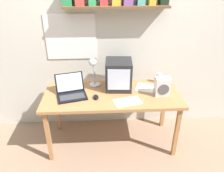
{
  "coord_description": "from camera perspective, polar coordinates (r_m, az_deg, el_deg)",
  "views": [
    {
      "loc": [
        -0.12,
        -2.23,
        2.01
      ],
      "look_at": [
        0.0,
        0.0,
        0.82
      ],
      "focal_mm": 35.0,
      "sensor_mm": 36.0,
      "label": 1
    }
  ],
  "objects": [
    {
      "name": "ground_plane",
      "position": [
        3.0,
        -0.0,
        -14.0
      ],
      "size": [
        12.0,
        12.0,
        0.0
      ],
      "primitive_type": "plane",
      "color": "#987962"
    },
    {
      "name": "juice_glass",
      "position": [
        2.87,
        12.09,
        1.97
      ],
      "size": [
        0.07,
        0.07,
        0.13
      ],
      "color": "white",
      "rests_on": "corner_desk"
    },
    {
      "name": "crt_monitor",
      "position": [
        2.63,
        1.73,
        2.99
      ],
      "size": [
        0.33,
        0.34,
        0.35
      ],
      "rotation": [
        0.0,
        0.0,
        -0.07
      ],
      "color": "#232326",
      "rests_on": "corner_desk"
    },
    {
      "name": "back_wall",
      "position": [
        2.8,
        -0.53,
        13.61
      ],
      "size": [
        5.6,
        0.24,
        2.6
      ],
      "color": "beige",
      "rests_on": "ground_plane"
    },
    {
      "name": "laptop",
      "position": [
        2.57,
        -10.66,
        -1.1
      ],
      "size": [
        0.4,
        0.39,
        0.22
      ],
      "rotation": [
        0.0,
        0.0,
        0.25
      ],
      "color": "black",
      "rests_on": "corner_desk"
    },
    {
      "name": "loose_paper_near_monitor",
      "position": [
        2.73,
        8.97,
        -0.45
      ],
      "size": [
        0.31,
        0.29,
        0.0
      ],
      "rotation": [
        0.0,
        0.0,
        -0.34
      ],
      "color": "white",
      "rests_on": "corner_desk"
    },
    {
      "name": "corner_desk",
      "position": [
        2.61,
        -0.0,
        -3.16
      ],
      "size": [
        1.6,
        0.69,
        0.72
      ],
      "color": "#B07847",
      "rests_on": "ground_plane"
    },
    {
      "name": "space_heater",
      "position": [
        2.56,
        12.98,
        -0.14
      ],
      "size": [
        0.18,
        0.12,
        0.22
      ],
      "rotation": [
        0.0,
        0.0,
        0.05
      ],
      "color": "silver",
      "rests_on": "corner_desk"
    },
    {
      "name": "computer_mouse",
      "position": [
        2.48,
        -4.22,
        -2.89
      ],
      "size": [
        0.07,
        0.11,
        0.03
      ],
      "rotation": [
        0.0,
        0.0,
        0.13
      ],
      "color": "black",
      "rests_on": "corner_desk"
    },
    {
      "name": "desk_lamp",
      "position": [
        2.63,
        -4.95,
        4.64
      ],
      "size": [
        0.13,
        0.17,
        0.38
      ],
      "rotation": [
        0.0,
        0.0,
        -0.27
      ],
      "color": "silver",
      "rests_on": "corner_desk"
    },
    {
      "name": "loose_paper_near_laptop",
      "position": [
        2.42,
        4.1,
        -4.09
      ],
      "size": [
        0.33,
        0.24,
        0.0
      ],
      "rotation": [
        0.0,
        0.0,
        0.25
      ],
      "color": "white",
      "rests_on": "corner_desk"
    }
  ]
}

